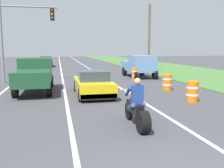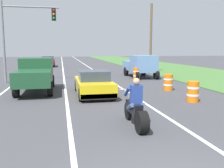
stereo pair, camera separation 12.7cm
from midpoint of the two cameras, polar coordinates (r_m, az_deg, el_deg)
lane_stripe_left_solid at (r=23.85m, az=-19.59°, el=1.54°), size 0.14×120.00×0.01m
lane_stripe_right_solid at (r=23.93m, az=-2.26°, el=2.03°), size 0.14×120.00×0.01m
lane_stripe_centre_dashed at (r=23.62m, az=-10.91°, el=1.80°), size 0.14×120.00×0.01m
grass_verge_right at (r=27.45m, az=19.08°, el=2.42°), size 10.00×120.00×0.06m
motorcycle_with_rider at (r=8.05m, az=6.01°, el=-5.88°), size 0.70×2.21×1.62m
sports_car_yellow at (r=13.62m, az=-4.02°, el=0.05°), size 1.84×4.30×1.37m
pickup_truck_left_lane_dark_green at (r=15.26m, az=-16.98°, el=2.39°), size 2.02×4.80×1.98m
pickup_truck_right_shoulder_light_blue at (r=22.26m, az=6.67°, el=4.37°), size 2.02×4.80×1.98m
traffic_light_mast_near at (r=19.89m, az=-20.12°, el=11.75°), size 4.16×0.34×6.00m
utility_pole_roadside at (r=26.41m, az=9.08°, el=10.22°), size 0.24×0.24×7.11m
construction_barrel_nearest at (r=12.47m, az=18.41°, el=-1.67°), size 0.58×0.58×1.00m
construction_barrel_mid at (r=15.56m, az=13.05°, el=0.40°), size 0.58×0.58×1.00m
construction_barrel_far at (r=20.41m, az=5.88°, el=2.35°), size 0.58×0.58×1.00m
distant_car_far_ahead at (r=36.77m, az=-14.40°, el=5.10°), size 1.80×4.00×1.50m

